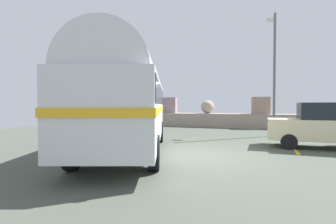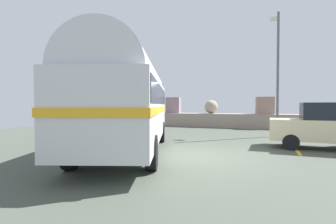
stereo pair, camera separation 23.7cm
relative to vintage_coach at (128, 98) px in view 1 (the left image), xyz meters
The scene contains 5 objects.
ground 3.45m from the vintage_coach, ahead, with size 32.00×26.00×0.02m.
breakwater 12.44m from the vintage_coach, 78.53° to the left, with size 31.36×2.02×2.44m.
vintage_coach is the anchor object (origin of this frame).
parked_car_nearest 7.92m from the vintage_coach, 25.95° to the left, with size 4.13×1.78×1.86m.
lamp_post 9.20m from the vintage_coach, 53.63° to the left, with size 0.49×1.02×6.94m.
Camera 1 is at (1.81, -8.61, 1.79)m, focal length 27.04 mm.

